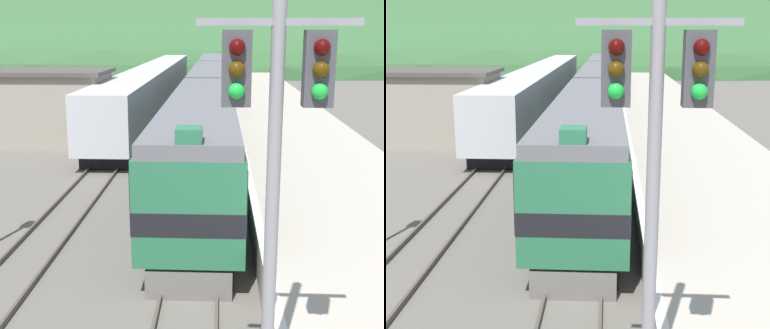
% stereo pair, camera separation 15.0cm
% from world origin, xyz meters
% --- Properties ---
extents(track_main, '(1.52, 180.00, 0.16)m').
position_xyz_m(track_main, '(0.00, 70.00, 0.08)').
color(track_main, '#4C443D').
rests_on(track_main, ground).
extents(track_siding, '(1.52, 180.00, 0.16)m').
position_xyz_m(track_siding, '(-4.93, 70.00, 0.08)').
color(track_siding, '#4C443D').
rests_on(track_siding, ground).
extents(platform, '(6.73, 140.00, 1.16)m').
position_xyz_m(platform, '(5.18, 50.00, 0.57)').
color(platform, '#ADA393').
rests_on(platform, ground).
extents(distant_hills, '(233.49, 105.07, 30.55)m').
position_xyz_m(distant_hills, '(0.00, 128.69, 0.00)').
color(distant_hills, '#335B33').
rests_on(distant_hills, ground).
extents(station_shed, '(7.08, 5.31, 4.45)m').
position_xyz_m(station_shed, '(-9.52, 31.15, 2.25)').
color(station_shed, gray).
rests_on(station_shed, ground).
extents(express_train_lead_car, '(2.88, 19.41, 4.39)m').
position_xyz_m(express_train_lead_car, '(0.00, 20.62, 2.20)').
color(express_train_lead_car, black).
rests_on(express_train_lead_car, ground).
extents(carriage_second, '(2.87, 19.17, 4.03)m').
position_xyz_m(carriage_second, '(0.00, 41.02, 2.19)').
color(carriage_second, black).
rests_on(carriage_second, ground).
extents(carriage_third, '(2.87, 19.17, 4.03)m').
position_xyz_m(carriage_third, '(0.00, 61.07, 2.19)').
color(carriage_third, black).
rests_on(carriage_third, ground).
extents(siding_train, '(2.90, 47.16, 3.81)m').
position_xyz_m(siding_train, '(-4.93, 46.85, 1.97)').
color(siding_train, black).
rests_on(siding_train, ground).
extents(signal_mast_main, '(2.20, 0.42, 7.65)m').
position_xyz_m(signal_mast_main, '(1.49, 6.16, 5.02)').
color(signal_mast_main, gray).
rests_on(signal_mast_main, ground).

